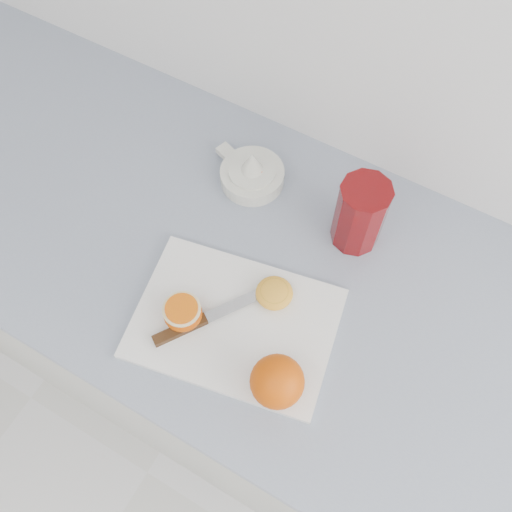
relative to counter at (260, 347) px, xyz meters
The scene contains 8 objects.
counter is the anchor object (origin of this frame).
cutting_board 0.47m from the counter, 81.94° to the right, with size 0.33×0.24×0.01m, color white.
whole_orange 0.55m from the counter, 54.63° to the right, with size 0.08×0.08×0.08m.
half_orange 0.50m from the counter, 111.16° to the right, with size 0.06×0.06×0.04m.
squeezed_shell 0.47m from the counter, 42.84° to the right, with size 0.06×0.06×0.03m.
paring_knife 0.49m from the counter, 104.18° to the right, with size 0.13×0.19×0.01m.
citrus_juicer 0.50m from the counter, 125.39° to the left, with size 0.15×0.12×0.08m.
red_tumbler 0.54m from the counter, 49.13° to the left, with size 0.09×0.09×0.15m.
Camera 1 is at (0.39, 1.29, 1.79)m, focal length 40.00 mm.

